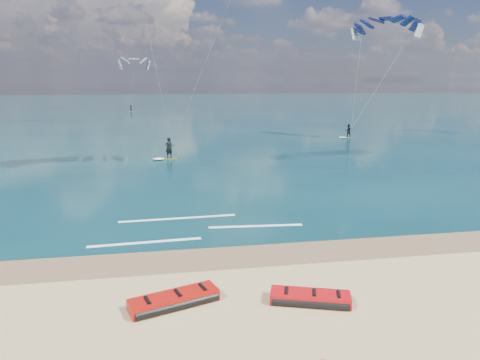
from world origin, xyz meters
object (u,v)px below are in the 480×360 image
object	(u,v)px
packed_kite_left	(174,305)
packed_kite_mid	(310,303)
kitesurfer_main	(178,46)
kitesurfer_far	(370,68)

from	to	relation	value
packed_kite_left	packed_kite_mid	world-z (taller)	packed_kite_left
packed_kite_left	kitesurfer_main	xyz separation A→B (m)	(0.94, 21.73, 9.39)
packed_kite_mid	kitesurfer_main	bearing A→B (deg)	116.26
packed_kite_left	kitesurfer_far	distance (m)	43.31
kitesurfer_main	kitesurfer_far	xyz separation A→B (m)	(22.31, 13.87, -1.17)
kitesurfer_far	packed_kite_mid	bearing A→B (deg)	-110.67
packed_kite_left	kitesurfer_far	size ratio (longest dim) A/B	0.20
packed_kite_mid	kitesurfer_main	distance (m)	24.41
kitesurfer_main	packed_kite_mid	bearing A→B (deg)	-83.87
packed_kite_mid	kitesurfer_main	size ratio (longest dim) A/B	0.15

